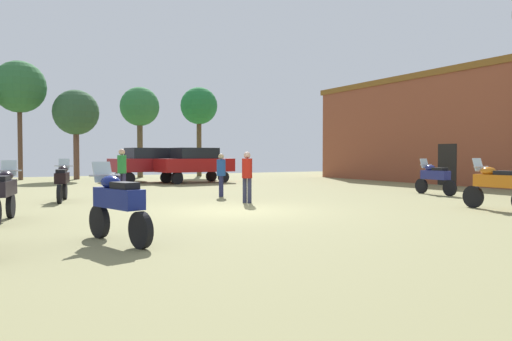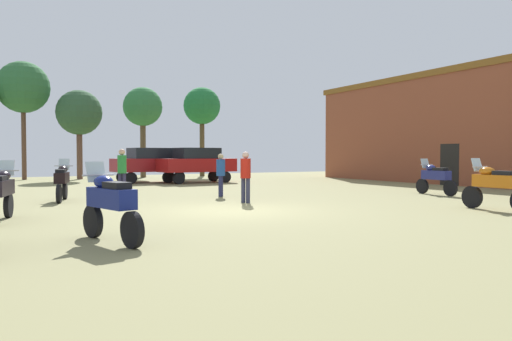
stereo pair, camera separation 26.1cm
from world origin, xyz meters
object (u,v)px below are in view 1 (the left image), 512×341
Objects in this scene: tree_5 at (140,108)px; tree_7 at (76,113)px; motorcycle_3 at (4,192)px; motorcycle_7 at (118,203)px; car_3 at (195,162)px; tree_2 at (199,107)px; person_3 at (247,173)px; motorcycle_4 at (62,181)px; person_1 at (221,172)px; tree_3 at (19,87)px; person_2 at (122,168)px; motorcycle_1 at (496,185)px; brick_building at (478,128)px; car_2 at (149,162)px; motorcycle_6 at (435,177)px.

tree_7 is (-4.37, -0.60, -0.59)m from tree_5.
motorcycle_7 reaches higher than motorcycle_3.
tree_2 is at bearing -29.29° from car_3.
car_3 is at bearing -53.86° from person_3.
motorcycle_4 is 0.37× the size of tree_7.
person_1 is (-2.54, -9.10, -0.21)m from car_3.
tree_3 is at bearing 75.21° from motorcycle_7.
motorcycle_1 is at bearing -14.13° from person_2.
motorcycle_3 is 0.33× the size of tree_2.
motorcycle_7 is 0.32× the size of tree_2.
car_3 is at bearing 58.89° from motorcycle_4.
brick_building is 22.07m from motorcycle_4.
person_3 is at bearing -167.29° from brick_building.
car_2 is 10.36m from tree_3.
motorcycle_6 is 15.96m from car_2.
motorcycle_3 is 5.21m from motorcycle_4.
person_1 is 0.22× the size of tree_3.
person_1 reaches higher than motorcycle_6.
motorcycle_7 is at bearing -115.10° from tree_2.
brick_building is at bearing 14.03° from motorcycle_4.
motorcycle_1 is 1.07× the size of motorcycle_6.
car_3 is at bearing 21.28° from person_1.
tree_5 reaches higher than motorcycle_6.
motorcycle_1 is at bearing -72.46° from tree_7.
motorcycle_1 is 13.18m from motorcycle_3.
person_2 is (2.32, 1.17, 0.36)m from motorcycle_4.
tree_5 is (1.89, 19.90, 3.92)m from person_3.
car_3 reaches higher than person_2.
brick_building is 3.67× the size of tree_7.
tree_5 reaches higher than motorcycle_1.
tree_2 reaches higher than tree_5.
motorcycle_1 reaches higher than motorcycle_3.
person_1 is at bearing -176.34° from brick_building.
person_3 is 20.37m from tree_5.
car_3 is (8.31, 17.19, 0.45)m from motorcycle_7.
person_3 is at bearing -149.37° from person_1.
car_2 is 13.45m from person_3.
motorcycle_6 is 1.24× the size of person_3.
tree_7 reaches higher than motorcycle_6.
motorcycle_1 is 1.03× the size of motorcycle_3.
person_2 is (2.48, 10.10, 0.35)m from motorcycle_7.
motorcycle_6 is 13.52m from car_3.
tree_2 reaches higher than motorcycle_4.
tree_7 reaches higher than car_3.
motorcycle_7 reaches higher than motorcycle_4.
person_3 is (7.23, 1.31, 0.27)m from motorcycle_3.
motorcycle_1 is 5.58m from motorcycle_6.
motorcycle_7 is 0.28× the size of tree_3.
motorcycle_3 is 0.38× the size of tree_7.
motorcycle_7 is (-10.80, -0.03, -0.02)m from motorcycle_1.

